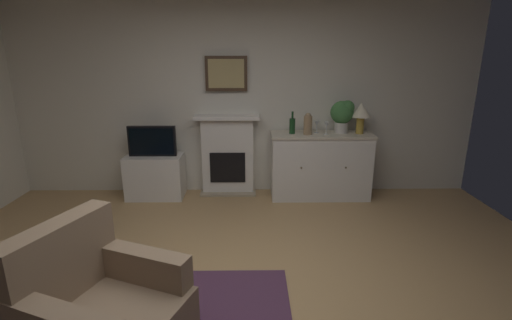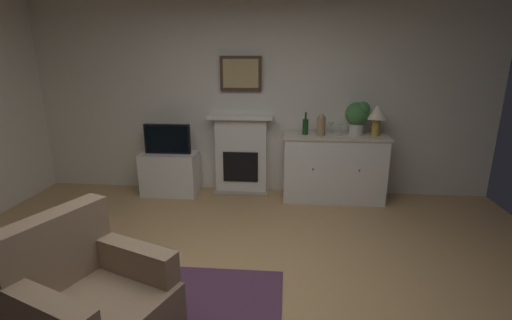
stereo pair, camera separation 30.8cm
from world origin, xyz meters
TOP-DOWN VIEW (x-y plane):
  - ground_plane at (0.00, 0.00)m, footprint 6.29×5.32m
  - wall_rear at (0.00, 2.63)m, footprint 6.29×0.06m
  - fireplace_unit at (-0.23, 2.50)m, footprint 0.87×0.30m
  - framed_picture at (-0.23, 2.55)m, footprint 0.55×0.04m
  - sideboard_cabinet at (1.02, 2.32)m, footprint 1.33×0.49m
  - table_lamp at (1.51, 2.32)m, footprint 0.26×0.26m
  - wine_bottle at (0.63, 2.33)m, footprint 0.08×0.08m
  - wine_glass_left at (0.95, 2.36)m, footprint 0.07×0.07m
  - wine_glass_center at (1.06, 2.27)m, footprint 0.07×0.07m
  - vase_decorative at (0.82, 2.27)m, footprint 0.11×0.11m
  - tv_cabinet at (-1.21, 2.34)m, footprint 0.75×0.42m
  - tv_set at (-1.21, 2.32)m, footprint 0.62×0.07m
  - potted_plant_small at (1.29, 2.37)m, footprint 0.30×0.30m
  - armchair at (-0.83, -0.50)m, footprint 1.03×1.01m

SIDE VIEW (x-z plane):
  - ground_plane at x=0.00m, z-range -0.10..0.00m
  - tv_cabinet at x=-1.21m, z-range 0.00..0.59m
  - armchair at x=-0.83m, z-range -0.08..0.84m
  - sideboard_cabinet at x=1.02m, z-range 0.00..0.88m
  - fireplace_unit at x=-0.23m, z-range 0.00..1.10m
  - tv_set at x=-1.21m, z-range 0.59..0.99m
  - wine_bottle at x=0.63m, z-range 0.84..1.13m
  - wine_glass_left at x=0.95m, z-range 0.92..1.09m
  - wine_glass_center at x=1.06m, z-range 0.92..1.09m
  - vase_decorative at x=0.82m, z-range 0.88..1.16m
  - potted_plant_small at x=1.29m, z-range 0.92..1.35m
  - table_lamp at x=1.51m, z-range 0.96..1.36m
  - wall_rear at x=0.00m, z-range 0.00..2.67m
  - framed_picture at x=-0.23m, z-range 1.41..1.86m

